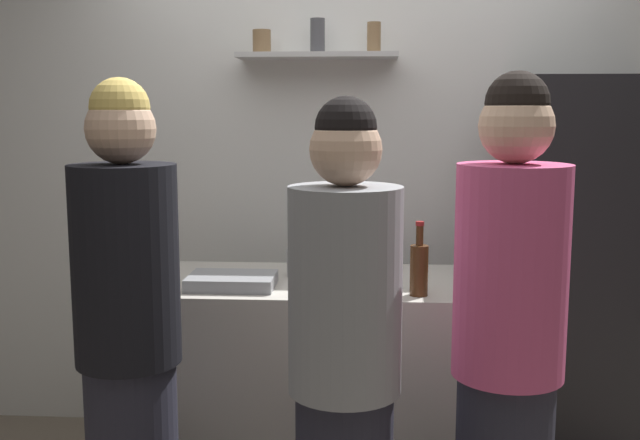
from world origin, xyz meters
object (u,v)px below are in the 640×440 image
(water_bottle_plastic, at_px, (353,250))
(wine_bottle_dark_glass, at_px, (346,256))
(person_grey_hoodie, at_px, (345,378))
(person_blonde, at_px, (129,348))
(wine_bottle_amber_glass, at_px, (419,268))
(utensil_holder, at_px, (299,263))
(refrigerator, at_px, (582,277))
(baking_pan, at_px, (232,281))
(person_pink_top, at_px, (507,360))

(water_bottle_plastic, bearing_deg, wine_bottle_dark_glass, -95.29)
(person_grey_hoodie, distance_m, person_blonde, 0.72)
(wine_bottle_amber_glass, relative_size, person_blonde, 0.16)
(utensil_holder, bearing_deg, person_grey_hoodie, -76.26)
(refrigerator, distance_m, water_bottle_plastic, 1.05)
(utensil_holder, relative_size, person_blonde, 0.13)
(baking_pan, bearing_deg, person_pink_top, -32.42)
(water_bottle_plastic, height_order, person_pink_top, person_pink_top)
(person_blonde, height_order, person_pink_top, person_pink_top)
(person_blonde, bearing_deg, wine_bottle_amber_glass, -99.87)
(utensil_holder, xyz_separation_m, wine_bottle_dark_glass, (0.20, -0.09, 0.05))
(utensil_holder, distance_m, person_blonde, 0.91)
(wine_bottle_amber_glass, distance_m, person_blonde, 1.09)
(wine_bottle_amber_glass, height_order, person_pink_top, person_pink_top)
(person_pink_top, bearing_deg, wine_bottle_dark_glass, 1.95)
(wine_bottle_amber_glass, distance_m, wine_bottle_dark_glass, 0.35)
(wine_bottle_amber_glass, relative_size, water_bottle_plastic, 1.40)
(baking_pan, distance_m, person_grey_hoodie, 0.84)
(utensil_holder, height_order, person_grey_hoodie, person_grey_hoodie)
(refrigerator, bearing_deg, person_blonde, -149.14)
(baking_pan, bearing_deg, refrigerator, 18.07)
(refrigerator, relative_size, wine_bottle_amber_glass, 6.24)
(baking_pan, relative_size, utensil_holder, 1.53)
(refrigerator, xyz_separation_m, wine_bottle_dark_glass, (-1.05, -0.37, 0.16))
(wine_bottle_amber_glass, relative_size, person_grey_hoodie, 0.17)
(wine_bottle_dark_glass, bearing_deg, water_bottle_plastic, 84.71)
(wine_bottle_amber_glass, xyz_separation_m, person_pink_top, (0.24, -0.53, -0.17))
(person_pink_top, bearing_deg, water_bottle_plastic, -6.12)
(wine_bottle_amber_glass, distance_m, person_pink_top, 0.60)
(wine_bottle_amber_glass, xyz_separation_m, person_blonde, (-0.97, -0.47, -0.18))
(water_bottle_plastic, distance_m, person_pink_top, 1.09)
(water_bottle_plastic, height_order, person_blonde, person_blonde)
(refrigerator, xyz_separation_m, baking_pan, (-1.50, -0.49, 0.07))
(baking_pan, height_order, person_pink_top, person_pink_top)
(water_bottle_plastic, bearing_deg, refrigerator, 7.58)
(utensil_holder, xyz_separation_m, wine_bottle_amber_glass, (0.48, -0.29, 0.05))
(refrigerator, relative_size, person_pink_top, 1.02)
(wine_bottle_dark_glass, height_order, person_grey_hoodie, person_grey_hoodie)
(refrigerator, height_order, person_blonde, refrigerator)
(wine_bottle_dark_glass, relative_size, person_blonde, 0.17)
(person_pink_top, bearing_deg, wine_bottle_amber_glass, -9.22)
(wine_bottle_amber_glass, bearing_deg, refrigerator, 36.68)
(baking_pan, relative_size, person_blonde, 0.20)
(refrigerator, distance_m, baking_pan, 1.58)
(person_blonde, bearing_deg, wine_bottle_dark_glass, -81.37)
(utensil_holder, distance_m, wine_bottle_dark_glass, 0.22)
(water_bottle_plastic, xyz_separation_m, person_pink_top, (0.50, -0.96, -0.15))
(utensil_holder, bearing_deg, wine_bottle_dark_glass, -24.93)
(utensil_holder, relative_size, wine_bottle_dark_glass, 0.77)
(water_bottle_plastic, bearing_deg, person_pink_top, -62.81)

